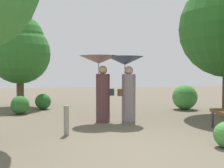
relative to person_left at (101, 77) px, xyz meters
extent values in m
plane|color=brown|center=(0.43, -2.77, -1.31)|extent=(40.00, 40.00, 0.00)
cylinder|color=#563338|center=(0.06, 0.00, -0.62)|extent=(0.40, 0.40, 1.40)
sphere|color=tan|center=(0.06, 0.00, 0.19)|extent=(0.25, 0.25, 0.25)
cylinder|color=#333338|center=(-0.06, 0.00, -0.01)|extent=(0.02, 0.02, 0.78)
cone|color=gray|center=(-0.06, 0.00, 0.49)|extent=(1.11, 1.11, 0.23)
cube|color=#333342|center=(0.32, 0.02, -0.45)|extent=(0.14, 0.10, 0.20)
cylinder|color=gray|center=(0.81, -0.10, -0.62)|extent=(0.40, 0.40, 1.38)
sphere|color=tan|center=(0.81, -0.10, 0.18)|extent=(0.25, 0.25, 0.25)
cylinder|color=#333338|center=(0.69, -0.11, -0.03)|extent=(0.02, 0.02, 0.75)
cone|color=#38476B|center=(0.69, -0.11, 0.46)|extent=(1.08, 1.08, 0.24)
cube|color=brown|center=(0.55, -0.12, -0.46)|extent=(0.14, 0.10, 0.20)
cylinder|color=#38383D|center=(2.71, -1.40, -1.09)|extent=(0.06, 0.06, 0.44)
cylinder|color=brown|center=(-2.68, 3.93, 0.15)|extent=(0.29, 0.29, 2.92)
sphere|color=#2D6B28|center=(-2.68, 3.93, 0.88)|extent=(2.45, 2.45, 2.45)
sphere|color=#2D6B28|center=(-2.68, 3.93, 1.46)|extent=(1.96, 1.96, 1.96)
sphere|color=#2D6B28|center=(-2.47, 2.01, -1.00)|extent=(0.63, 0.63, 0.63)
sphere|color=#428C3D|center=(3.61, 2.00, -0.84)|extent=(0.96, 0.96, 0.96)
sphere|color=#235B23|center=(-1.75, 3.11, -1.01)|extent=(0.60, 0.60, 0.60)
cylinder|color=gray|center=(-1.05, -1.48, -0.97)|extent=(0.12, 0.12, 0.69)
camera|label=1|loc=(-1.30, -7.92, 0.16)|focal=44.71mm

